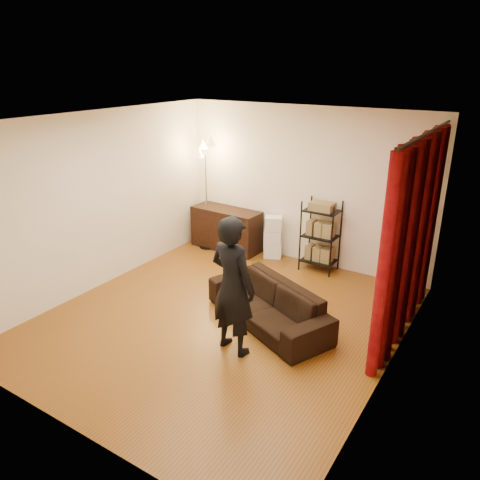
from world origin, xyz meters
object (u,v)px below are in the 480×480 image
Objects in this scene: sofa at (268,304)px; floor_lamp at (206,196)px; person at (233,286)px; storage_boxes at (273,237)px; media_cabinet at (226,229)px; wire_shelf at (320,236)px.

floor_lamp is (-2.35, 1.82, 0.75)m from sofa.
person is (-0.06, -0.78, 0.59)m from sofa.
media_cabinet is at bearing -174.89° from storage_boxes.
floor_lamp is (-2.22, -0.18, 0.42)m from wire_shelf.
wire_shelf reaches higher than media_cabinet.
person is at bearing -70.60° from storage_boxes.
storage_boxes is (-1.06, 2.06, 0.11)m from sofa.
sofa is 0.94× the size of floor_lamp.
floor_lamp reaches higher than wire_shelf.
person is 2.24× the size of storage_boxes.
media_cabinet is (-1.95, 2.75, -0.48)m from person.
sofa is at bearing -41.91° from media_cabinet.
storage_boxes is at bearing 7.67° from media_cabinet.
wire_shelf is 2.27m from floor_lamp.
storage_boxes reaches higher than sofa.
sofa is 2.49× the size of storage_boxes.
sofa is 0.98m from person.
sofa is 2.03m from wire_shelf.
floor_lamp is at bearing 166.62° from sofa.
floor_lamp is (-1.29, -0.24, 0.64)m from storage_boxes.
wire_shelf is at bearing -3.21° from storage_boxes.
person reaches higher than wire_shelf.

